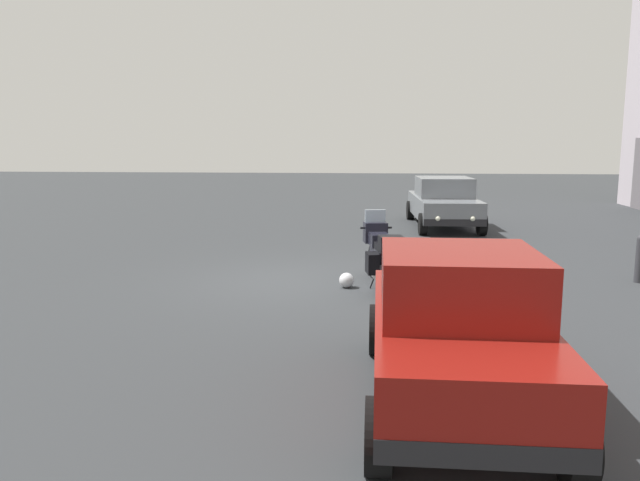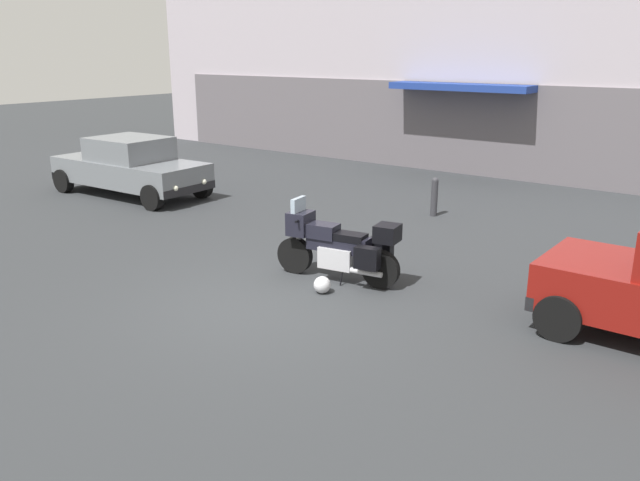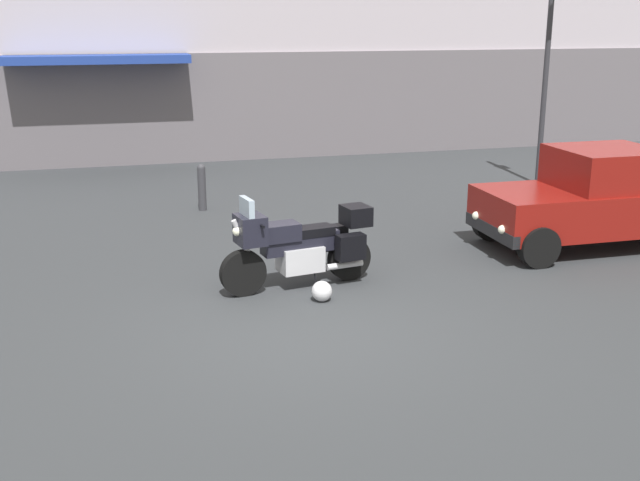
% 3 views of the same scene
% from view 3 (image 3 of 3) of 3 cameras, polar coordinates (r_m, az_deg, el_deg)
% --- Properties ---
extents(ground_plane, '(80.00, 80.00, 0.00)m').
position_cam_3_polar(ground_plane, '(9.57, -0.83, -6.57)').
color(ground_plane, '#2D3033').
extents(motorcycle, '(2.25, 0.93, 1.36)m').
position_cam_3_polar(motorcycle, '(10.87, -1.44, -0.30)').
color(motorcycle, black).
rests_on(motorcycle, ground).
extents(helmet, '(0.28, 0.28, 0.28)m').
position_cam_3_polar(helmet, '(10.46, 0.14, -3.73)').
color(helmet, silver).
rests_on(helmet, ground).
extents(car_hatchback_near, '(3.89, 1.80, 1.64)m').
position_cam_3_polar(car_hatchback_near, '(13.57, 19.66, 2.89)').
color(car_hatchback_near, maroon).
rests_on(car_hatchback_near, ground).
extents(streetlamp_curbside, '(0.28, 0.94, 4.78)m').
position_cam_3_polar(streetlamp_curbside, '(18.07, 16.55, 12.95)').
color(streetlamp_curbside, '#2D2D33').
rests_on(streetlamp_curbside, ground).
extents(bollard_curbside, '(0.16, 0.16, 0.92)m').
position_cam_3_polar(bollard_curbside, '(15.49, -8.65, 3.98)').
color(bollard_curbside, '#333338').
rests_on(bollard_curbside, ground).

